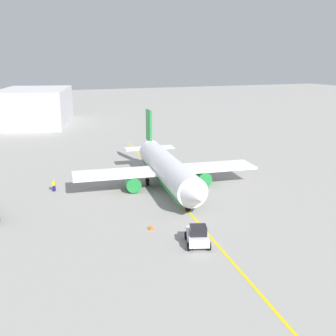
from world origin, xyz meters
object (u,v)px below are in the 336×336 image
Objects in this scene: safety_cone_nose at (151,227)px; refueling_worker at (54,185)px; airplane at (167,169)px; pushback_tug at (198,235)px.

refueling_worker is at bearing -155.64° from safety_cone_nose.
pushback_tug is at bearing -13.11° from airplane.
pushback_tug is 6.52× the size of safety_cone_nose.
safety_cone_nose is (13.40, -7.42, -2.40)m from airplane.
pushback_tug is at bearing 25.70° from refueling_worker.
safety_cone_nose is at bearing 24.36° from refueling_worker.
pushback_tug reaches higher than safety_cone_nose.
airplane is at bearing 74.21° from refueling_worker.
safety_cone_nose is at bearing -28.97° from airplane.
refueling_worker is at bearing -105.79° from airplane.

